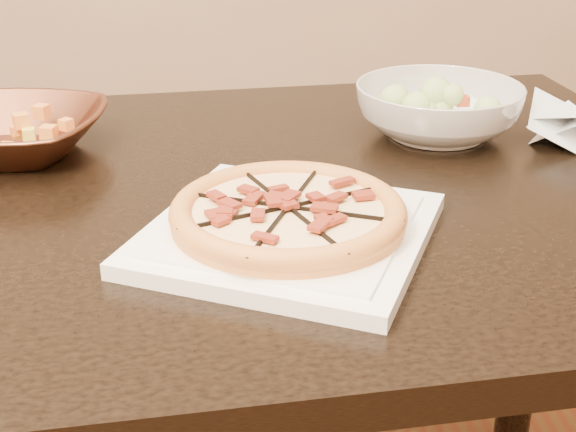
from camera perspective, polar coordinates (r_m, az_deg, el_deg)
The scene contains 7 objects.
dining_table at distance 1.06m, azimuth -6.32°, elevation -3.30°, with size 1.45×1.03×0.75m.
plate at distance 0.87m, azimuth 0.00°, elevation -1.17°, with size 0.38×0.38×0.02m.
pizza at distance 0.86m, azimuth -0.00°, elevation 0.23°, with size 0.25×0.25×0.03m.
bronze_bowl at distance 1.17m, azimuth -19.00°, elevation 5.58°, with size 0.25×0.25×0.06m, color brown.
mixed_dish at distance 1.16m, azimuth -19.41°, elevation 7.64°, with size 0.09×0.11×0.03m.
salad_bowl at distance 1.20m, azimuth 10.63°, elevation 7.37°, with size 0.24×0.24×0.08m, color silver.
salad at distance 1.18m, azimuth 10.73°, elevation 9.94°, with size 0.09×0.11×0.04m.
Camera 1 is at (0.24, -0.86, 1.14)m, focal length 50.00 mm.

